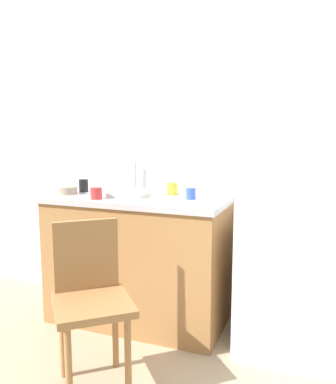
# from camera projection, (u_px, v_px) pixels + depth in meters

# --- Properties ---
(ground_plane) EXTENTS (8.00, 8.00, 0.00)m
(ground_plane) POSITION_uv_depth(u_px,v_px,m) (131.00, 375.00, 2.31)
(ground_plane) COLOR tan
(back_wall) EXTENTS (4.80, 0.10, 2.56)m
(back_wall) POSITION_uv_depth(u_px,v_px,m) (188.00, 144.00, 3.04)
(back_wall) COLOR silver
(back_wall) RESTS_ON ground_plane
(cabinet_base) EXTENTS (1.25, 0.60, 0.88)m
(cabinet_base) POSITION_uv_depth(u_px,v_px,m) (138.00, 261.00, 2.93)
(cabinet_base) COLOR #A87542
(cabinet_base) RESTS_ON ground_plane
(countertop) EXTENTS (1.29, 0.64, 0.04)m
(countertop) POSITION_uv_depth(u_px,v_px,m) (138.00, 199.00, 2.86)
(countertop) COLOR #B7B7BC
(countertop) RESTS_ON cabinet_base
(faucet) EXTENTS (0.02, 0.02, 0.22)m
(faucet) POSITION_uv_depth(u_px,v_px,m) (135.00, 176.00, 3.12)
(faucet) COLOR #B7B7BC
(faucet) RESTS_ON countertop
(refrigerator) EXTENTS (0.62, 0.61, 1.20)m
(refrigerator) POSITION_uv_depth(u_px,v_px,m) (292.00, 258.00, 2.52)
(refrigerator) COLOR white
(refrigerator) RESTS_ON ground_plane
(chair) EXTENTS (0.56, 0.56, 0.89)m
(chair) POSITION_uv_depth(u_px,v_px,m) (91.00, 295.00, 2.19)
(chair) COLOR #A87542
(chair) RESTS_ON ground_plane
(dish_tray) EXTENTS (0.28, 0.20, 0.05)m
(dish_tray) POSITION_uv_depth(u_px,v_px,m) (127.00, 193.00, 2.85)
(dish_tray) COLOR white
(dish_tray) RESTS_ON countertop
(terracotta_bowl) EXTENTS (0.13, 0.13, 0.05)m
(terracotta_bowl) POSITION_uv_depth(u_px,v_px,m) (68.00, 190.00, 2.95)
(terracotta_bowl) COLOR gray
(terracotta_bowl) RESTS_ON countertop
(cup_yellow) EXTENTS (0.08, 0.08, 0.09)m
(cup_yellow) POSITION_uv_depth(u_px,v_px,m) (172.00, 189.00, 2.91)
(cup_yellow) COLOR yellow
(cup_yellow) RESTS_ON countertop
(cup_red) EXTENTS (0.08, 0.08, 0.08)m
(cup_red) POSITION_uv_depth(u_px,v_px,m) (96.00, 193.00, 2.73)
(cup_red) COLOR red
(cup_red) RESTS_ON countertop
(cup_blue) EXTENTS (0.07, 0.07, 0.08)m
(cup_blue) POSITION_uv_depth(u_px,v_px,m) (191.00, 193.00, 2.73)
(cup_blue) COLOR blue
(cup_blue) RESTS_ON countertop
(cup_black) EXTENTS (0.07, 0.07, 0.10)m
(cup_black) POSITION_uv_depth(u_px,v_px,m) (84.00, 186.00, 3.05)
(cup_black) COLOR black
(cup_black) RESTS_ON countertop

